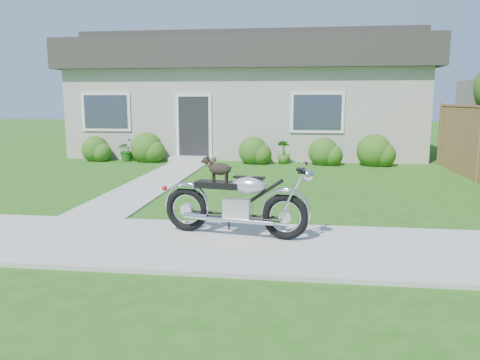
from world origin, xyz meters
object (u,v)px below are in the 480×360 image
house (249,95)px  motorcycle_with_dog (237,202)px  fence (480,144)px  potted_plant_right (283,152)px  potted_plant_left (127,150)px

house → motorcycle_with_dog: house is taller
fence → motorcycle_with_dog: fence is taller
house → motorcycle_with_dog: size_ratio=5.70×
fence → potted_plant_right: bearing=149.9°
potted_plant_right → motorcycle_with_dog: 8.19m
fence → motorcycle_with_dog: bearing=-134.0°
fence → potted_plant_left: fence is taller
potted_plant_right → fence: bearing=-30.1°
fence → motorcycle_with_dog: (-5.19, -5.38, -0.40)m
house → motorcycle_with_dog: (1.11, -11.63, -1.61)m
house → potted_plant_left: house is taller
potted_plant_left → motorcycle_with_dog: size_ratio=0.33×
motorcycle_with_dog → house: bearing=105.4°
house → fence: size_ratio=1.90×
potted_plant_left → potted_plant_right: 5.12m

